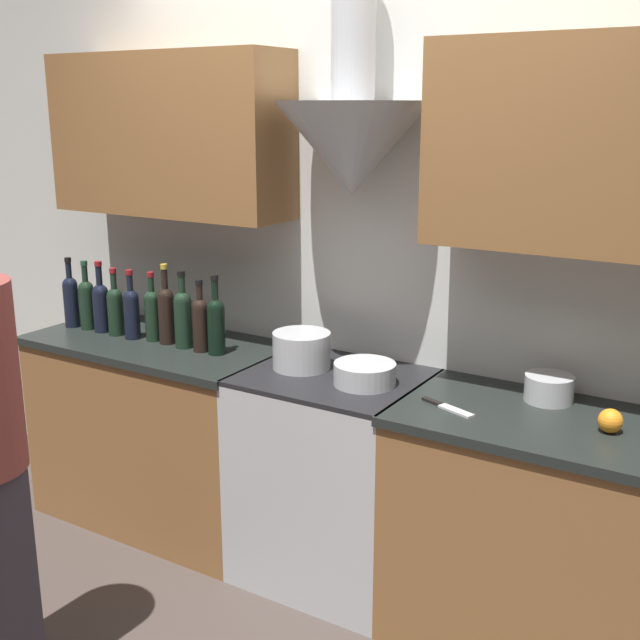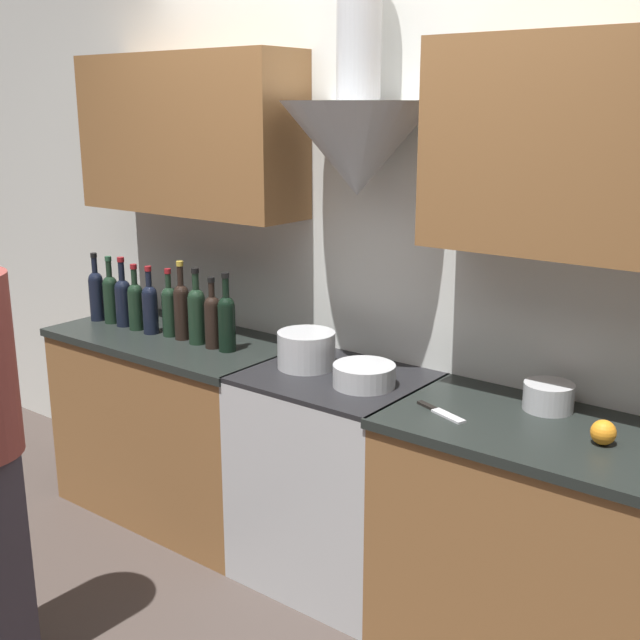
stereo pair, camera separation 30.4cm
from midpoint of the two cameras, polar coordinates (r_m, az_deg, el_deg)
name	(u,v)px [view 2 (the right image)]	position (r m, az deg, el deg)	size (l,w,h in m)	color
ground_plane	(289,607)	(3.37, 0.53, -19.81)	(12.00, 12.00, 0.00)	#423833
wall_back	(371,223)	(3.29, 6.28, 6.86)	(8.40, 0.60, 2.60)	silver
counter_left	(178,424)	(3.91, -7.88, -7.38)	(1.20, 0.62, 0.89)	brown
counter_right	(533,545)	(3.03, 17.85, -15.09)	(1.04, 0.62, 0.89)	brown
stove_range	(335,477)	(3.36, 3.72, -11.12)	(0.70, 0.60, 0.89)	#B7BABC
wine_bottle_0	(96,293)	(4.08, -13.59, 1.86)	(0.07, 0.07, 0.34)	black
wine_bottle_1	(111,296)	(4.01, -12.60, 1.63)	(0.07, 0.07, 0.33)	black
wine_bottle_2	(123,299)	(3.94, -11.71, 1.43)	(0.08, 0.08, 0.34)	black
wine_bottle_3	(136,303)	(3.87, -10.81, 1.14)	(0.07, 0.07, 0.32)	black
wine_bottle_4	(150,306)	(3.79, -9.77, 0.93)	(0.07, 0.07, 0.32)	black
wine_bottle_5	(169,308)	(3.73, -8.39, 0.79)	(0.07, 0.07, 0.32)	black
wine_bottle_6	(182,308)	(3.67, -7.49, 0.80)	(0.07, 0.07, 0.36)	black
wine_bottle_7	(197,313)	(3.59, -6.39, 0.49)	(0.08, 0.08, 0.35)	black
wine_bottle_8	(212,319)	(3.52, -5.23, 0.06)	(0.07, 0.07, 0.32)	black
wine_bottle_9	(227,320)	(3.47, -4.18, -0.04)	(0.08, 0.08, 0.35)	black
stock_pot	(306,350)	(3.26, 1.68, -2.17)	(0.24, 0.24, 0.15)	#B7BABC
mixing_bowl	(364,375)	(3.07, 6.00, -3.97)	(0.24, 0.24, 0.09)	#B7BABC
orange_fruit	(603,432)	(2.75, 22.56, -7.45)	(0.08, 0.08, 0.08)	orange
saucepan	(548,396)	(2.98, 18.80, -5.22)	(0.18, 0.18, 0.10)	#B7BABC
chefs_knife	(440,412)	(2.86, 11.61, -6.50)	(0.22, 0.10, 0.01)	silver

